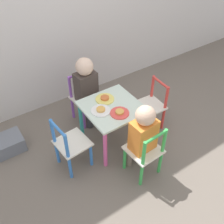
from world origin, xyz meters
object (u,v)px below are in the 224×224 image
kids_table (112,113)px  chair_red (151,106)px  storage_bin (8,144)px  plate_back (105,99)px  plate_front (120,113)px  chair_purple (85,98)px  child_back (87,86)px  child_front (142,134)px  chair_blue (70,145)px  plate_left (101,110)px  chair_green (145,152)px

kids_table → chair_red: (0.45, -0.02, -0.11)m
chair_red → storage_bin: bearing=-107.2°
storage_bin → plate_back: bearing=-21.5°
plate_front → storage_bin: bearing=146.6°
chair_purple → child_back: (0.00, -0.06, 0.19)m
child_back → child_front: bearing=-90.5°
kids_table → chair_red: bearing=-2.8°
child_front → chair_blue: bearing=-39.6°
storage_bin → chair_purple: bearing=-0.5°
chair_purple → plate_left: 0.50m
chair_blue → plate_front: bearing=-104.6°
kids_table → plate_back: (0.00, 0.11, 0.09)m
storage_bin → child_back: bearing=-4.7°
chair_red → child_back: bearing=-127.8°
child_front → plate_front: (-0.02, 0.27, 0.03)m
kids_table → chair_blue: (-0.45, -0.04, -0.11)m
kids_table → chair_purple: chair_purple is taller
chair_red → plate_back: size_ratio=3.07×
plate_left → plate_back: bearing=45.0°
child_front → plate_back: (-0.02, 0.50, 0.03)m
plate_left → chair_red: bearing=-2.3°
kids_table → storage_bin: 1.02m
chair_green → storage_bin: size_ratio=1.82×
plate_left → child_front: bearing=-70.6°
chair_blue → chair_purple: bearing=-45.4°
plate_left → storage_bin: bearing=148.7°
chair_green → plate_front: (-0.02, 0.33, 0.20)m
chair_green → child_back: 0.86m
child_back → plate_back: size_ratio=4.35×
chair_red → child_front: child_front is taller
child_back → plate_back: child_back is taller
kids_table → chair_blue: 0.46m
chair_blue → child_back: (0.42, 0.43, 0.19)m
chair_blue → plate_back: chair_blue is taller
storage_bin → chair_red: bearing=-20.0°
chair_blue → chair_red: 0.90m
chair_purple → plate_front: chair_purple is taller
chair_blue → plate_front: 0.50m
plate_left → chair_green: bearing=-72.7°
chair_red → plate_front: (-0.45, -0.09, 0.20)m
child_back → chair_green: bearing=-90.6°
plate_front → plate_left: size_ratio=0.98×
child_front → plate_front: bearing=-88.7°
chair_red → plate_back: bearing=-104.1°
child_front → storage_bin: 1.27m
plate_left → storage_bin: 0.96m
chair_green → plate_back: bearing=-90.6°
chair_red → storage_bin: 1.41m
chair_purple → plate_front: size_ratio=3.17×
chair_purple → chair_red: bearing=-48.6°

